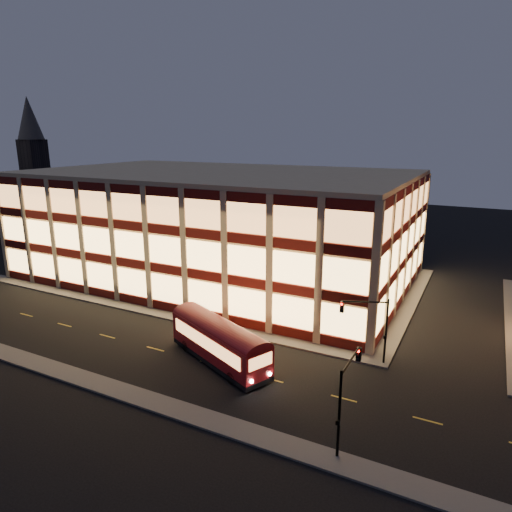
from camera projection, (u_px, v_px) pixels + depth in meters
The scene contains 10 objects.
ground at pixel (162, 319), 49.28m from camera, with size 200.00×200.00×0.00m, color black.
sidewalk_office_south at pixel (146, 310), 51.44m from camera, with size 54.00×2.00×0.15m, color #514F4C.
sidewalk_office_east at pixel (409, 303), 53.72m from camera, with size 2.00×30.00×0.15m, color #514F4C.
sidewalk_near at pixel (63, 372), 38.09m from camera, with size 100.00×2.00×0.15m, color #514F4C.
office_building at pixel (220, 224), 63.21m from camera, with size 50.45×30.45×14.50m.
church_tower at pixel (36, 177), 112.18m from camera, with size 5.00×5.00×18.00m, color #2D2621.
church_spire at pixel (29, 118), 108.54m from camera, with size 6.00×6.00×10.00m, color #4C473F.
traffic_signal_far at pixel (370, 320), 38.62m from camera, with size 3.79×1.87×6.00m.
traffic_signal_near at pixel (347, 387), 28.37m from camera, with size 0.32×4.45×6.00m.
trolley_bus at pixel (219, 339), 39.46m from camera, with size 11.51×7.27×3.84m.
Camera 1 is at (30.00, -36.11, 19.36)m, focal length 32.00 mm.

